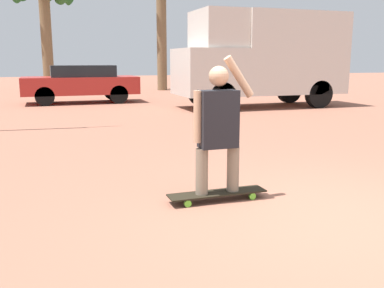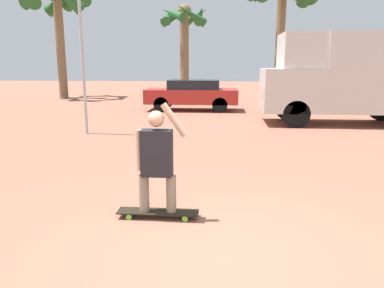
% 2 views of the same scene
% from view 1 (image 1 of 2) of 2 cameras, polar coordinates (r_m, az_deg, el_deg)
% --- Properties ---
extents(ground_plane, '(80.00, 80.00, 0.00)m').
position_cam_1_polar(ground_plane, '(4.55, 18.28, -9.72)').
color(ground_plane, '#935B47').
extents(skateboard, '(1.14, 0.25, 0.10)m').
position_cam_1_polar(skateboard, '(4.91, 3.39, -6.61)').
color(skateboard, black).
rests_on(skateboard, ground_plane).
extents(person_skateboarder, '(0.71, 0.22, 1.53)m').
position_cam_1_polar(person_skateboarder, '(4.73, 3.49, 2.75)').
color(person_skateboarder, gray).
rests_on(person_skateboarder, skateboard).
extents(camper_van, '(5.64, 2.12, 3.12)m').
position_cam_1_polar(camper_van, '(14.81, 9.51, 11.51)').
color(camper_van, black).
rests_on(camper_van, ground_plane).
extents(parked_car_red, '(4.14, 1.72, 1.38)m').
position_cam_1_polar(parked_car_red, '(16.52, -14.57, 7.94)').
color(parked_car_red, black).
rests_on(parked_car_red, ground_plane).
extents(palm_tree_center_background, '(3.21, 3.24, 5.63)m').
position_cam_1_polar(palm_tree_center_background, '(23.52, -19.16, 17.39)').
color(palm_tree_center_background, brown).
rests_on(palm_tree_center_background, ground_plane).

